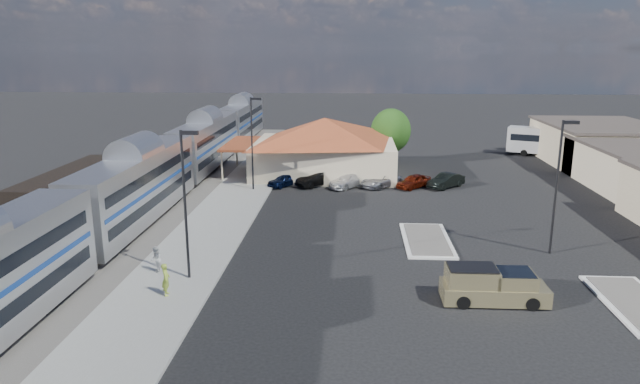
{
  "coord_description": "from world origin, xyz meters",
  "views": [
    {
      "loc": [
        -1.31,
        -37.16,
        13.43
      ],
      "look_at": [
        -3.84,
        4.86,
        2.8
      ],
      "focal_mm": 32.0,
      "sensor_mm": 36.0,
      "label": 1
    }
  ],
  "objects": [
    {
      "name": "ground",
      "position": [
        0.0,
        0.0,
        0.0
      ],
      "size": [
        280.0,
        280.0,
        0.0
      ],
      "primitive_type": "plane",
      "color": "black",
      "rests_on": "ground"
    },
    {
      "name": "railbed",
      "position": [
        -21.0,
        8.0,
        0.06
      ],
      "size": [
        16.0,
        100.0,
        0.12
      ],
      "primitive_type": "cube",
      "color": "#4C4944",
      "rests_on": "ground"
    },
    {
      "name": "platform",
      "position": [
        -12.0,
        6.0,
        0.09
      ],
      "size": [
        5.5,
        92.0,
        0.18
      ],
      "primitive_type": "cube",
      "color": "gray",
      "rests_on": "ground"
    },
    {
      "name": "passenger_train",
      "position": [
        -18.0,
        4.85,
        2.87
      ],
      "size": [
        3.0,
        104.0,
        5.55
      ],
      "color": "silver",
      "rests_on": "ground"
    },
    {
      "name": "freight_cars",
      "position": [
        -24.0,
        5.83,
        1.93
      ],
      "size": [
        2.8,
        46.0,
        4.0
      ],
      "color": "black",
      "rests_on": "ground"
    },
    {
      "name": "station_depot",
      "position": [
        -4.56,
        24.0,
        3.13
      ],
      "size": [
        18.35,
        12.24,
        6.2
      ],
      "color": "beige",
      "rests_on": "ground"
    },
    {
      "name": "traffic_island_south",
      "position": [
        4.0,
        2.0,
        0.1
      ],
      "size": [
        3.3,
        7.5,
        0.21
      ],
      "color": "silver",
      "rests_on": "ground"
    },
    {
      "name": "traffic_island_north",
      "position": [
        14.0,
        -8.0,
        0.1
      ],
      "size": [
        3.3,
        7.5,
        0.21
      ],
      "color": "silver",
      "rests_on": "ground"
    },
    {
      "name": "lamp_plat_s",
      "position": [
        -10.9,
        -6.0,
        5.34
      ],
      "size": [
        1.08,
        0.25,
        9.0
      ],
      "color": "black",
      "rests_on": "ground"
    },
    {
      "name": "lamp_plat_n",
      "position": [
        -10.9,
        16.0,
        5.34
      ],
      "size": [
        1.08,
        0.25,
        9.0
      ],
      "color": "black",
      "rests_on": "ground"
    },
    {
      "name": "lamp_lot",
      "position": [
        12.1,
        0.0,
        5.34
      ],
      "size": [
        1.08,
        0.25,
        9.0
      ],
      "color": "black",
      "rests_on": "ground"
    },
    {
      "name": "tree_depot",
      "position": [
        3.0,
        30.0,
        4.02
      ],
      "size": [
        4.71,
        4.71,
        6.63
      ],
      "color": "#382314",
      "rests_on": "ground"
    },
    {
      "name": "pickup_truck",
      "position": [
        6.4,
        -7.99,
        0.92
      ],
      "size": [
        5.63,
        2.14,
        1.94
      ],
      "rotation": [
        0.0,
        0.0,
        1.58
      ],
      "color": "tan",
      "rests_on": "ground"
    },
    {
      "name": "coach_bus",
      "position": [
        24.0,
        36.0,
        2.07
      ],
      "size": [
        11.23,
        6.63,
        3.59
      ],
      "rotation": [
        0.0,
        0.0,
        1.17
      ],
      "color": "silver",
      "rests_on": "ground"
    },
    {
      "name": "person_a",
      "position": [
        -11.54,
        -8.53,
        1.1
      ],
      "size": [
        0.57,
        0.74,
        1.84
      ],
      "primitive_type": "imported",
      "rotation": [
        0.0,
        0.0,
        1.77
      ],
      "color": "#A1C03C",
      "rests_on": "platform"
    },
    {
      "name": "person_b",
      "position": [
        -13.21,
        -5.33,
        0.99
      ],
      "size": [
        0.86,
        0.96,
        1.63
      ],
      "primitive_type": "imported",
      "rotation": [
        0.0,
        0.0,
        -1.21
      ],
      "color": "silver",
      "rests_on": "platform"
    },
    {
      "name": "parked_car_a",
      "position": [
        -8.15,
        18.13,
        0.65
      ],
      "size": [
        3.69,
        3.91,
        1.31
      ],
      "primitive_type": "imported",
      "rotation": [
        0.0,
        0.0,
        -0.72
      ],
      "color": "#0B1638",
      "rests_on": "ground"
    },
    {
      "name": "parked_car_b",
      "position": [
        -4.95,
        18.43,
        0.75
      ],
      "size": [
        4.4,
        4.27,
        1.5
      ],
      "primitive_type": "imported",
      "rotation": [
        0.0,
        0.0,
        -0.82
      ],
      "color": "black",
      "rests_on": "ground"
    },
    {
      "name": "parked_car_c",
      "position": [
        -1.75,
        18.13,
        0.7
      ],
      "size": [
        4.62,
        4.9,
        1.39
      ],
      "primitive_type": "imported",
      "rotation": [
        0.0,
        0.0,
        -0.72
      ],
      "color": "beige",
      "rests_on": "ground"
    },
    {
      "name": "parked_car_d",
      "position": [
        1.45,
        18.43,
        0.65
      ],
      "size": [
        4.74,
        4.88,
        1.29
      ],
      "primitive_type": "imported",
      "rotation": [
        0.0,
        0.0,
        -0.75
      ],
      "color": "gray",
      "rests_on": "ground"
    },
    {
      "name": "parked_car_e",
      "position": [
        4.65,
        18.13,
        0.68
      ],
      "size": [
        4.0,
        3.92,
        1.36
      ],
      "primitive_type": "imported",
      "rotation": [
        0.0,
        0.0,
        -0.81
      ],
      "color": "maroon",
      "rests_on": "ground"
    },
    {
      "name": "parked_car_f",
      "position": [
        7.85,
        18.43,
        0.71
      ],
      "size": [
        4.14,
        4.09,
        1.42
      ],
      "primitive_type": "imported",
      "rotation": [
        0.0,
        0.0,
        -0.8
      ],
      "color": "black",
      "rests_on": "ground"
    }
  ]
}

